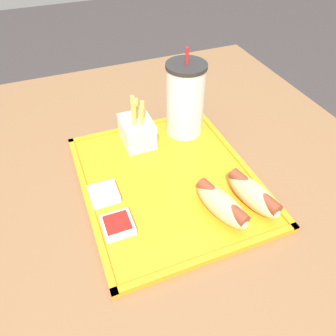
{
  "coord_description": "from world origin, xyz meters",
  "views": [
    {
      "loc": [
        0.4,
        -0.19,
        1.23
      ],
      "look_at": [
        -0.04,
        -0.01,
        0.79
      ],
      "focal_mm": 35.0,
      "sensor_mm": 36.0,
      "label": 1
    }
  ],
  "objects_px": {
    "soda_cup": "(185,100)",
    "fries_carton": "(137,130)",
    "hot_dog_far": "(253,194)",
    "sauce_cup_mayo": "(104,194)",
    "sauce_cup_ketchup": "(118,225)",
    "hot_dog_near": "(222,204)"
  },
  "relations": [
    {
      "from": "soda_cup",
      "to": "fries_carton",
      "type": "height_order",
      "value": "soda_cup"
    },
    {
      "from": "soda_cup",
      "to": "hot_dog_far",
      "type": "xyz_separation_m",
      "value": [
        0.26,
        0.03,
        -0.06
      ]
    },
    {
      "from": "sauce_cup_mayo",
      "to": "sauce_cup_ketchup",
      "type": "distance_m",
      "value": 0.08
    },
    {
      "from": "fries_carton",
      "to": "sauce_cup_ketchup",
      "type": "relative_size",
      "value": 2.16
    },
    {
      "from": "hot_dog_far",
      "to": "fries_carton",
      "type": "bearing_deg",
      "value": -150.79
    },
    {
      "from": "sauce_cup_ketchup",
      "to": "soda_cup",
      "type": "bearing_deg",
      "value": 134.74
    },
    {
      "from": "soda_cup",
      "to": "sauce_cup_ketchup",
      "type": "xyz_separation_m",
      "value": [
        0.22,
        -0.23,
        -0.08
      ]
    },
    {
      "from": "hot_dog_near",
      "to": "sauce_cup_ketchup",
      "type": "xyz_separation_m",
      "value": [
        -0.04,
        -0.19,
        -0.02
      ]
    },
    {
      "from": "hot_dog_far",
      "to": "hot_dog_near",
      "type": "bearing_deg",
      "value": -90.0
    },
    {
      "from": "soda_cup",
      "to": "fries_carton",
      "type": "xyz_separation_m",
      "value": [
        0.0,
        -0.12,
        -0.05
      ]
    },
    {
      "from": "soda_cup",
      "to": "hot_dog_near",
      "type": "bearing_deg",
      "value": -8.81
    },
    {
      "from": "hot_dog_near",
      "to": "fries_carton",
      "type": "height_order",
      "value": "fries_carton"
    },
    {
      "from": "hot_dog_far",
      "to": "sauce_cup_mayo",
      "type": "height_order",
      "value": "hot_dog_far"
    },
    {
      "from": "sauce_cup_ketchup",
      "to": "fries_carton",
      "type": "bearing_deg",
      "value": 153.96
    },
    {
      "from": "sauce_cup_ketchup",
      "to": "sauce_cup_mayo",
      "type": "bearing_deg",
      "value": -176.38
    },
    {
      "from": "hot_dog_near",
      "to": "sauce_cup_ketchup",
      "type": "bearing_deg",
      "value": -101.41
    },
    {
      "from": "soda_cup",
      "to": "hot_dog_far",
      "type": "height_order",
      "value": "soda_cup"
    },
    {
      "from": "soda_cup",
      "to": "fries_carton",
      "type": "relative_size",
      "value": 1.77
    },
    {
      "from": "hot_dog_near",
      "to": "fries_carton",
      "type": "distance_m",
      "value": 0.27
    },
    {
      "from": "fries_carton",
      "to": "sauce_cup_mayo",
      "type": "relative_size",
      "value": 2.16
    },
    {
      "from": "hot_dog_near",
      "to": "fries_carton",
      "type": "relative_size",
      "value": 1.14
    },
    {
      "from": "soda_cup",
      "to": "hot_dog_near",
      "type": "relative_size",
      "value": 1.55
    }
  ]
}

